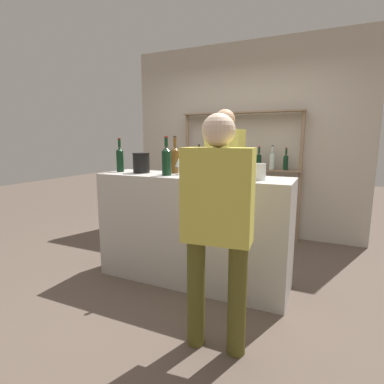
{
  "coord_description": "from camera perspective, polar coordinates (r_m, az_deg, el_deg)",
  "views": [
    {
      "loc": [
        1.19,
        -2.61,
        1.42
      ],
      "look_at": [
        0.0,
        0.0,
        0.92
      ],
      "focal_mm": 28.0,
      "sensor_mm": 36.0,
      "label": 1
    }
  ],
  "objects": [
    {
      "name": "ground_plane",
      "position": [
        3.2,
        0.0,
        -16.4
      ],
      "size": [
        16.0,
        16.0,
        0.0
      ],
      "primitive_type": "plane",
      "color": "brown"
    },
    {
      "name": "bar_counter",
      "position": [
        3.0,
        0.0,
        -7.12
      ],
      "size": [
        1.9,
        0.53,
        1.08
      ],
      "primitive_type": "cube",
      "color": "#B7B2AD",
      "rests_on": "ground_plane"
    },
    {
      "name": "back_wall",
      "position": [
        4.63,
        9.77,
        9.57
      ],
      "size": [
        3.5,
        0.12,
        2.8
      ],
      "primitive_type": "cube",
      "color": "#B2A899",
      "rests_on": "ground_plane"
    },
    {
      "name": "back_shelf",
      "position": [
        4.46,
        8.93,
        6.64
      ],
      "size": [
        1.75,
        0.18,
        1.81
      ],
      "color": "#897056",
      "rests_on": "ground_plane"
    },
    {
      "name": "counter_bottle_0",
      "position": [
        3.09,
        -3.25,
        6.31
      ],
      "size": [
        0.08,
        0.08,
        0.38
      ],
      "color": "brown",
      "rests_on": "bar_counter"
    },
    {
      "name": "counter_bottle_1",
      "position": [
        2.89,
        -4.89,
        6.05
      ],
      "size": [
        0.09,
        0.09,
        0.37
      ],
      "color": "black",
      "rests_on": "bar_counter"
    },
    {
      "name": "counter_bottle_2",
      "position": [
        3.3,
        -13.56,
        6.15
      ],
      "size": [
        0.08,
        0.08,
        0.36
      ],
      "color": "black",
      "rests_on": "bar_counter"
    },
    {
      "name": "wine_glass",
      "position": [
        2.93,
        -2.61,
        5.55
      ],
      "size": [
        0.07,
        0.07,
        0.16
      ],
      "color": "silver",
      "rests_on": "bar_counter"
    },
    {
      "name": "ice_bucket",
      "position": [
        3.16,
        -9.62,
        5.5
      ],
      "size": [
        0.18,
        0.18,
        0.21
      ],
      "color": "black",
      "rests_on": "bar_counter"
    },
    {
      "name": "cork_jar",
      "position": [
        2.63,
        12.61,
        3.78
      ],
      "size": [
        0.12,
        0.12,
        0.14
      ],
      "color": "silver",
      "rests_on": "bar_counter"
    },
    {
      "name": "customer_right",
      "position": [
        1.93,
        4.83,
        -5.07
      ],
      "size": [
        0.46,
        0.24,
        1.58
      ],
      "rotation": [
        0.0,
        0.0,
        1.66
      ],
      "color": "brown",
      "rests_on": "ground_plane"
    },
    {
      "name": "server_behind_counter",
      "position": [
        3.58,
        6.11,
        3.89
      ],
      "size": [
        0.48,
        0.28,
        1.76
      ],
      "rotation": [
        0.0,
        0.0,
        -1.76
      ],
      "color": "brown",
      "rests_on": "ground_plane"
    }
  ]
}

